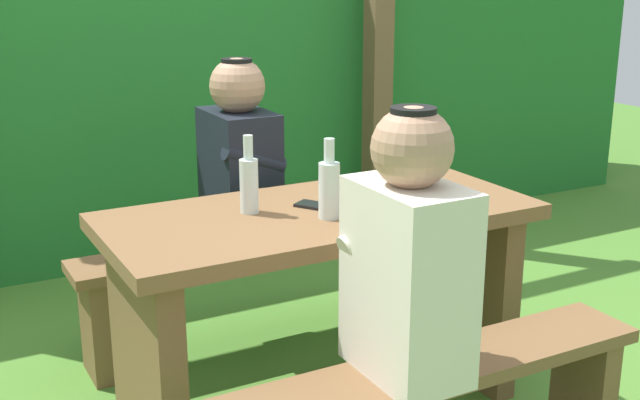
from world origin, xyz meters
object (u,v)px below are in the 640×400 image
object	(u,v)px
person_white_shirt	(408,255)
bottle_left	(329,187)
bench_far	(249,269)
bottle_right	(249,182)
picnic_table	(320,275)
drinking_glass	(367,194)
person_black_coat	(240,160)
cell_phone	(318,206)

from	to	relation	value
person_white_shirt	bottle_left	world-z (taller)	person_white_shirt
bench_far	bottle_right	bearing A→B (deg)	-112.39
picnic_table	drinking_glass	distance (m)	0.31
picnic_table	bottle_right	size ratio (longest dim) A/B	5.58
picnic_table	bench_far	xyz separation A→B (m)	(0.00, 0.60, -0.18)
picnic_table	bottle_left	distance (m)	0.35
bottle_right	bottle_left	bearing A→B (deg)	-41.57
person_black_coat	drinking_glass	size ratio (longest dim) A/B	9.09
bench_far	cell_phone	world-z (taller)	cell_phone
bottle_right	cell_phone	bearing A→B (deg)	-13.61
person_black_coat	drinking_glass	world-z (taller)	person_black_coat
picnic_table	bench_far	bearing A→B (deg)	90.00
person_white_shirt	drinking_glass	xyz separation A→B (m)	(0.21, 0.55, -0.00)
person_black_coat	bottle_left	size ratio (longest dim) A/B	2.84
cell_phone	bottle_left	bearing A→B (deg)	-134.50
drinking_glass	bottle_right	xyz separation A→B (m)	(-0.37, 0.11, 0.06)
drinking_glass	person_black_coat	bearing A→B (deg)	105.70
bottle_left	bottle_right	distance (m)	0.26
picnic_table	bottle_left	xyz separation A→B (m)	(-0.02, -0.10, 0.33)
drinking_glass	bottle_left	bearing A→B (deg)	-161.63
bottle_left	bottle_right	bearing A→B (deg)	138.43
bench_far	picnic_table	bearing A→B (deg)	-90.00
picnic_table	person_black_coat	distance (m)	0.65
drinking_glass	cell_phone	world-z (taller)	drinking_glass
person_white_shirt	cell_phone	xyz separation A→B (m)	(0.07, 0.61, -0.04)
bench_far	bottle_left	distance (m)	0.87
person_white_shirt	person_black_coat	xyz separation A→B (m)	(0.04, 1.19, 0.00)
bottle_left	cell_phone	bearing A→B (deg)	78.40
bench_far	cell_phone	xyz separation A→B (m)	(0.00, -0.58, 0.42)
picnic_table	person_white_shirt	bearing A→B (deg)	-96.10
picnic_table	drinking_glass	bearing A→B (deg)	-15.71
bench_far	person_white_shirt	size ratio (longest dim) A/B	1.95
drinking_glass	cell_phone	size ratio (longest dim) A/B	0.57
bench_far	person_black_coat	xyz separation A→B (m)	(-0.03, -0.00, 0.45)
bench_far	bottle_left	xyz separation A→B (m)	(-0.02, -0.70, 0.51)
picnic_table	bottle_right	xyz separation A→B (m)	(-0.22, 0.07, 0.33)
drinking_glass	cell_phone	xyz separation A→B (m)	(-0.15, 0.06, -0.03)
bottle_left	cell_phone	distance (m)	0.15
bottle_left	bench_far	bearing A→B (deg)	88.17
person_black_coat	bottle_right	bearing A→B (deg)	-109.85
person_black_coat	bottle_right	size ratio (longest dim) A/B	2.87
person_black_coat	bottle_left	xyz separation A→B (m)	(0.01, -0.69, 0.06)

